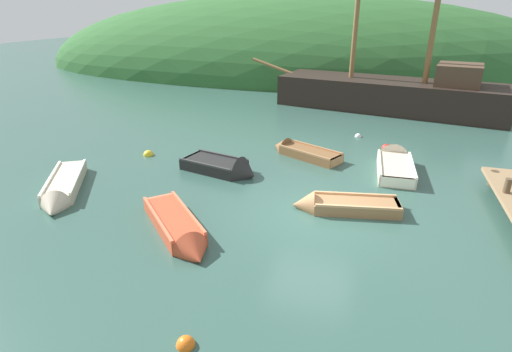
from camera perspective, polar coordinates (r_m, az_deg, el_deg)
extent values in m
plane|color=#33564C|center=(11.91, 8.28, -5.55)|extent=(120.00, 120.00, 0.00)
cylinder|color=brown|center=(15.96, 30.56, -1.26)|extent=(0.28, 0.28, 1.11)
cylinder|color=brown|center=(14.06, 32.25, -1.17)|extent=(0.20, 0.20, 0.45)
ellipsoid|color=#2D602D|center=(40.34, 4.79, 14.86)|extent=(51.73, 22.36, 13.64)
cube|color=black|center=(25.28, 18.18, 10.05)|extent=(13.11, 5.92, 2.54)
cube|color=#997A51|center=(25.06, 18.52, 12.75)|extent=(12.56, 5.55, 0.10)
cylinder|color=olive|center=(27.26, 2.40, 15.36)|extent=(2.93, 0.75, 0.97)
cube|color=#4C3828|center=(24.64, 26.97, 12.75)|extent=(2.64, 2.89, 1.10)
cube|color=#C64C2D|center=(11.39, -11.72, -6.56)|extent=(2.65, 2.66, 0.48)
cone|color=#C64C2D|center=(9.95, -8.67, -11.04)|extent=(1.12, 1.12, 0.89)
cube|color=#FF6E48|center=(12.53, -13.59, -3.51)|extent=(0.68, 0.68, 0.33)
cube|color=#FF6E48|center=(10.89, -11.03, -6.89)|extent=(0.74, 0.74, 0.05)
cube|color=#FF6E48|center=(11.73, -12.51, -4.73)|extent=(0.74, 0.74, 0.05)
cube|color=#FF6E48|center=(11.17, -13.94, -5.81)|extent=(2.00, 2.01, 0.07)
cube|color=#FF6E48|center=(11.36, -9.76, -4.92)|extent=(2.00, 2.01, 0.07)
cube|color=beige|center=(15.44, 19.23, 0.74)|extent=(1.32, 2.74, 0.51)
cone|color=beige|center=(17.01, 18.91, 2.81)|extent=(1.18, 0.72, 1.16)
cube|color=white|center=(14.21, 19.56, -0.88)|extent=(1.10, 0.16, 0.36)
cube|color=white|center=(15.81, 19.22, 2.02)|extent=(1.13, 0.22, 0.05)
cube|color=white|center=(14.93, 19.42, 0.78)|extent=(1.13, 0.22, 0.05)
cube|color=white|center=(15.40, 21.46, 1.51)|extent=(0.18, 2.64, 0.07)
cube|color=white|center=(15.29, 17.25, 1.94)|extent=(0.18, 2.64, 0.07)
cube|color=#9E7047|center=(12.35, 14.06, -4.44)|extent=(2.64, 1.40, 0.44)
cone|color=#9E7047|center=(12.22, 6.72, -4.16)|extent=(0.79, 1.02, 0.91)
cube|color=tan|center=(12.56, 19.56, -4.33)|extent=(0.28, 0.87, 0.31)
cube|color=tan|center=(12.22, 12.09, -3.71)|extent=(0.34, 0.90, 0.05)
cube|color=tan|center=(12.35, 16.15, -3.85)|extent=(0.34, 0.90, 0.05)
cube|color=tan|center=(12.64, 13.94, -2.52)|extent=(2.43, 0.53, 0.07)
cube|color=tan|center=(11.85, 14.42, -4.35)|extent=(2.43, 0.53, 0.07)
cube|color=brown|center=(16.29, 7.75, 2.90)|extent=(2.67, 1.99, 0.45)
cone|color=brown|center=(17.19, 3.53, 4.15)|extent=(0.98, 1.11, 0.92)
cube|color=#AE7B4F|center=(15.64, 11.31, 2.06)|extent=(0.50, 0.83, 0.32)
cube|color=#AE7B4F|center=(16.47, 6.56, 3.81)|extent=(0.56, 0.88, 0.05)
cube|color=#AE7B4F|center=(16.00, 9.05, 3.08)|extent=(0.56, 0.88, 0.05)
cube|color=#AE7B4F|center=(16.55, 8.72, 4.11)|extent=(2.23, 1.17, 0.07)
cube|color=#AE7B4F|center=(15.86, 6.85, 3.37)|extent=(2.23, 1.17, 0.07)
cube|color=beige|center=(15.02, -25.50, -0.98)|extent=(2.38, 3.15, 0.47)
cone|color=beige|center=(13.30, -26.96, -4.27)|extent=(1.15, 1.10, 0.89)
cube|color=white|center=(16.36, -24.62, 1.32)|extent=(0.79, 0.53, 0.33)
cube|color=white|center=(14.46, -25.99, -1.20)|extent=(0.84, 0.59, 0.05)
cube|color=white|center=(15.45, -25.26, 0.41)|extent=(0.84, 0.59, 0.05)
cube|color=white|center=(15.02, -27.26, -0.20)|extent=(1.60, 2.67, 0.07)
cube|color=white|center=(14.83, -24.06, 0.10)|extent=(1.60, 2.67, 0.07)
cube|color=black|center=(15.02, -5.99, 1.33)|extent=(2.53, 1.75, 0.51)
cone|color=black|center=(14.26, -1.26, 0.25)|extent=(0.86, 1.29, 1.18)
cube|color=#3B3B3B|center=(15.64, -9.29, 2.33)|extent=(0.38, 1.12, 0.35)
cube|color=#3B3B3B|center=(14.73, -4.75, 1.74)|extent=(0.44, 1.15, 0.05)
cube|color=#3B3B3B|center=(15.18, -7.26, 2.29)|extent=(0.44, 1.15, 0.05)
cube|color=#3B3B3B|center=(14.49, -7.39, 1.64)|extent=(2.22, 0.60, 0.07)
cube|color=#3B3B3B|center=(15.36, -4.77, 3.01)|extent=(2.22, 0.60, 0.07)
sphere|color=yellow|center=(17.09, -15.08, 2.89)|extent=(0.42, 0.42, 0.42)
sphere|color=red|center=(18.19, 18.08, 3.75)|extent=(0.41, 0.41, 0.41)
sphere|color=white|center=(19.54, 14.36, 5.46)|extent=(0.31, 0.31, 0.31)
sphere|color=orange|center=(7.95, -9.99, -22.67)|extent=(0.35, 0.35, 0.35)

